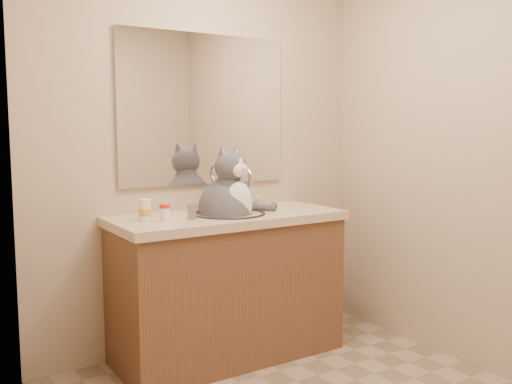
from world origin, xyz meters
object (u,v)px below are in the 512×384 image
(grey_canister, at_px, (192,212))
(cat, at_px, (227,207))
(pill_bottle_redcap, at_px, (165,213))
(pill_bottle_orange, at_px, (145,210))

(grey_canister, bearing_deg, cat, 16.02)
(cat, bearing_deg, pill_bottle_redcap, 171.99)
(cat, relative_size, grey_canister, 7.63)
(pill_bottle_orange, bearing_deg, grey_canister, -22.12)
(pill_bottle_redcap, distance_m, grey_canister, 0.15)
(cat, bearing_deg, pill_bottle_orange, 161.17)
(pill_bottle_redcap, relative_size, pill_bottle_orange, 0.81)
(cat, height_order, pill_bottle_orange, cat)
(cat, xyz_separation_m, pill_bottle_redcap, (-0.41, -0.06, 0.01))
(cat, distance_m, pill_bottle_orange, 0.49)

